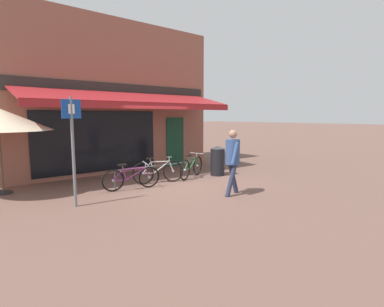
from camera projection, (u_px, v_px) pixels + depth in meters
The scene contains 9 objects.
ground_plane at pixel (177, 185), 9.50m from camera, with size 160.00×160.00×0.00m, color brown.
shop_front at pixel (105, 99), 12.37m from camera, with size 8.30×4.96×5.75m.
bike_rack_rail at pixel (159, 168), 9.79m from camera, with size 3.16×0.04×0.57m.
bicycle_purple at pixel (131, 178), 8.80m from camera, with size 1.72×0.61×0.80m.
bicycle_silver at pixel (158, 171), 9.72m from camera, with size 1.70×0.60×0.87m.
bicycle_green at pixel (192, 167), 10.54m from camera, with size 1.60×0.79×0.84m.
pedestrian_adult at pixel (233, 156), 8.16m from camera, with size 0.66×0.56×1.81m.
litter_bin at pixel (218, 161), 10.94m from camera, with size 0.53×0.53×1.08m.
parking_sign at pixel (73, 141), 7.01m from camera, with size 0.44×0.07×2.61m.
Camera 1 is at (-5.54, -7.49, 2.17)m, focal length 28.00 mm.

